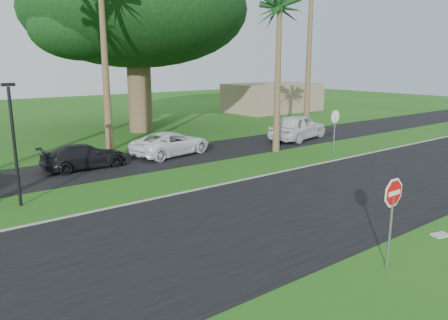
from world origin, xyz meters
TOP-DOWN VIEW (x-y plane):
  - ground at (0.00, 0.00)m, footprint 120.00×120.00m
  - road at (0.00, 2.00)m, footprint 120.00×8.00m
  - parking_strip at (0.00, 12.50)m, footprint 120.00×5.00m
  - curb at (0.00, 6.05)m, footprint 120.00×0.12m
  - stop_sign_near at (0.50, -3.00)m, footprint 1.05×0.07m
  - stop_sign_far at (12.00, 8.00)m, footprint 1.05×0.07m
  - palm_right_near at (9.00, 10.00)m, footprint 5.00×5.00m
  - canopy_tree at (6.00, 22.00)m, footprint 16.50×16.50m
  - streetlight_right at (-6.00, 8.50)m, footprint 0.45×0.25m
  - building_far at (24.00, 26.00)m, footprint 10.00×6.00m
  - car_dark at (-1.90, 12.78)m, footprint 4.36×1.82m
  - car_minivan at (3.32, 12.90)m, footprint 5.25×3.14m
  - car_pickup at (13.00, 11.95)m, footprint 5.59×3.30m
  - utility_slab at (3.82, -2.79)m, footprint 0.62×0.49m

SIDE VIEW (x-z plane):
  - ground at x=0.00m, z-range 0.00..0.00m
  - road at x=0.00m, z-range 0.00..0.02m
  - parking_strip at x=0.00m, z-range 0.00..0.02m
  - curb at x=0.00m, z-range 0.00..0.06m
  - utility_slab at x=3.82m, z-range 0.00..0.06m
  - car_dark at x=-1.90m, z-range 0.00..1.26m
  - car_minivan at x=3.32m, z-range 0.00..1.37m
  - car_pickup at x=13.00m, z-range 0.00..1.79m
  - building_far at x=24.00m, z-range 0.00..3.00m
  - stop_sign_near at x=0.50m, z-range 0.46..3.09m
  - stop_sign_far at x=12.00m, z-range 0.46..3.09m
  - streetlight_right at x=-6.00m, z-range 0.33..4.97m
  - palm_right_near at x=9.00m, z-range 3.44..12.94m
  - canopy_tree at x=6.00m, z-range 2.39..15.51m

